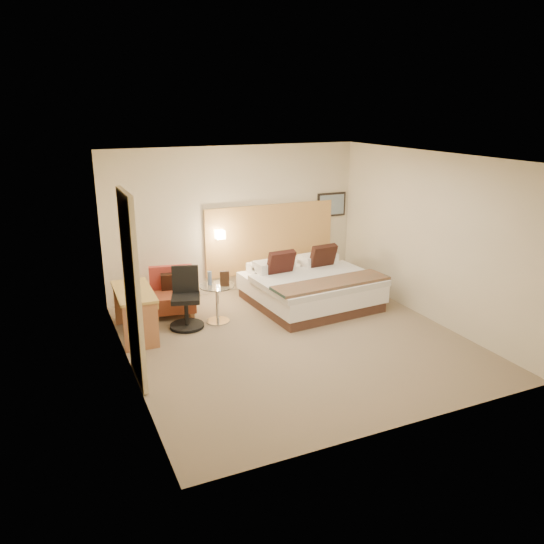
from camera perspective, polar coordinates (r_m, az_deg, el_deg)
name	(u,v)px	position (r m, az deg, el deg)	size (l,w,h in m)	color
floor	(295,340)	(8.05, 2.45, -7.36)	(4.80, 5.00, 0.02)	#7F6C55
ceiling	(297,156)	(7.34, 2.73, 12.31)	(4.80, 5.00, 0.02)	white
wall_back	(235,220)	(9.82, -4.00, 5.57)	(4.80, 0.02, 2.70)	beige
wall_front	(406,313)	(5.57, 14.23, -4.33)	(4.80, 0.02, 2.70)	beige
wall_left	(124,274)	(6.88, -15.67, -0.23)	(0.02, 5.00, 2.70)	beige
wall_right	(430,237)	(8.89, 16.64, 3.62)	(0.02, 5.00, 2.70)	beige
headboard_panel	(271,238)	(10.13, -0.15, 3.66)	(2.60, 0.04, 1.30)	tan
art_frame	(331,205)	(10.62, 6.41, 7.22)	(0.62, 0.03, 0.47)	black
art_canvas	(332,205)	(10.60, 6.46, 7.20)	(0.54, 0.01, 0.39)	gray
lamp_arm	(219,234)	(9.67, -5.74, 4.12)	(0.02, 0.02, 0.12)	white
lamp_shade	(220,234)	(9.62, -5.63, 4.05)	(0.15, 0.15, 0.15)	#FFEDC6
curtain	(132,289)	(6.70, -14.82, -1.83)	(0.06, 0.90, 2.42)	beige
bottle_a	(210,278)	(8.51, -6.72, -0.65)	(0.07, 0.07, 0.22)	#8BA6D7
menu_folder	(225,279)	(8.42, -5.11, -0.72)	(0.15, 0.06, 0.25)	#3E2619
bed	(310,287)	(9.35, 4.07, -1.60)	(2.13, 2.09, 0.98)	#452A22
lounge_chair	(172,295)	(9.11, -10.65, -2.48)	(0.83, 0.76, 0.77)	tan
side_table	(217,302)	(8.60, -5.90, -3.19)	(0.73, 0.73, 0.63)	silver
desk	(136,300)	(8.23, -14.44, -2.92)	(0.57, 1.19, 0.73)	tan
desk_chair	(186,303)	(8.47, -9.23, -3.31)	(0.67, 0.67, 0.96)	black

